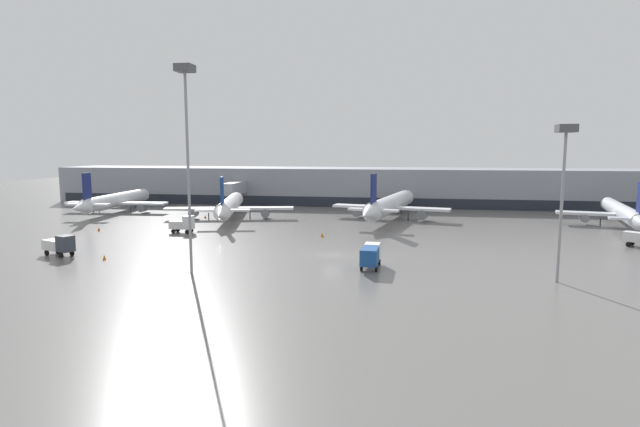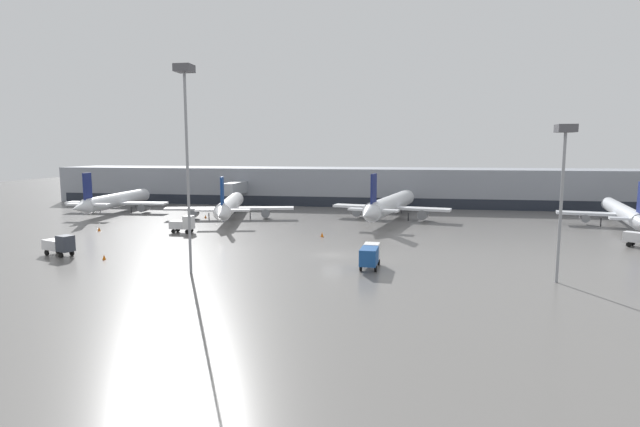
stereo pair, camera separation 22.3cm
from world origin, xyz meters
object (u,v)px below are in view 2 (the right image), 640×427
service_truck_0 (183,224)px  traffic_cone_3 (206,217)px  apron_light_mast_0 (564,157)px  parked_jet_0 (391,205)px  traffic_cone_1 (99,229)px  apron_light_mast_1 (186,115)px  parked_jet_1 (116,201)px  traffic_cone_0 (322,234)px  service_truck_2 (60,244)px  service_truck_1 (370,255)px  traffic_cone_2 (104,257)px  parked_jet_2 (623,212)px  parked_jet_3 (230,206)px

service_truck_0 → traffic_cone_3: bearing=103.0°
apron_light_mast_0 → parked_jet_0: bearing=112.6°
service_truck_0 → traffic_cone_1: (-14.88, -0.58, -1.17)m
traffic_cone_1 → apron_light_mast_1: (27.49, -24.55, 16.98)m
parked_jet_0 → parked_jet_1: parked_jet_0 is taller
parked_jet_1 → service_truck_0: bearing=-135.4°
traffic_cone_0 → apron_light_mast_0: apron_light_mast_0 is taller
service_truck_2 → traffic_cone_0: size_ratio=7.04×
traffic_cone_0 → apron_light_mast_1: size_ratio=0.03×
service_truck_1 → traffic_cone_2: size_ratio=8.38×
service_truck_1 → traffic_cone_2: bearing=94.9°
parked_jet_2 → service_truck_0: parked_jet_2 is taller
service_truck_2 → traffic_cone_0: 36.81m
parked_jet_1 → parked_jet_3: 28.41m
service_truck_1 → traffic_cone_2: 33.10m
parked_jet_0 → traffic_cone_1: 53.06m
traffic_cone_2 → apron_light_mast_0: bearing=-2.1°
parked_jet_2 → apron_light_mast_1: (-61.29, -44.14, 14.69)m
parked_jet_2 → traffic_cone_2: size_ratio=53.11×
parked_jet_3 → service_truck_1: (30.22, -36.52, -1.02)m
parked_jet_1 → service_truck_1: bearing=-130.2°
parked_jet_2 → parked_jet_3: parked_jet_3 is taller
service_truck_1 → apron_light_mast_1: bearing=109.3°
parked_jet_3 → service_truck_2: 37.77m
service_truck_1 → traffic_cone_0: size_ratio=7.46×
parked_jet_3 → apron_light_mast_1: bearing=-179.0°
traffic_cone_0 → apron_light_mast_0: bearing=-38.6°
parked_jet_2 → service_truck_2: bearing=126.4°
apron_light_mast_0 → traffic_cone_3: bearing=144.1°
traffic_cone_0 → traffic_cone_2: traffic_cone_0 is taller
parked_jet_1 → service_truck_0: parked_jet_1 is taller
traffic_cone_1 → apron_light_mast_0: bearing=-18.2°
service_truck_2 → service_truck_0: bearing=87.6°
parked_jet_2 → service_truck_1: 56.81m
traffic_cone_1 → traffic_cone_3: size_ratio=1.08×
parked_jet_2 → traffic_cone_3: (-77.29, -1.61, -2.32)m
parked_jet_1 → apron_light_mast_1: bearing=-145.4°
parked_jet_1 → apron_light_mast_0: size_ratio=2.06×
parked_jet_0 → apron_light_mast_1: apron_light_mast_1 is taller
service_truck_2 → apron_light_mast_1: apron_light_mast_1 is taller
parked_jet_1 → traffic_cone_1: size_ratio=49.18×
parked_jet_1 → traffic_cone_2: (25.02, -43.20, -2.28)m
service_truck_2 → traffic_cone_2: size_ratio=7.92×
service_truck_1 → apron_light_mast_1: 25.66m
parked_jet_0 → traffic_cone_3: 36.89m
parked_jet_2 → apron_light_mast_0: 48.20m
parked_jet_2 → traffic_cone_2: bearing=129.1°
service_truck_0 → traffic_cone_0: 23.17m
parked_jet_0 → service_truck_1: bearing=-169.9°
parked_jet_1 → service_truck_2: (18.02, -42.02, -1.12)m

